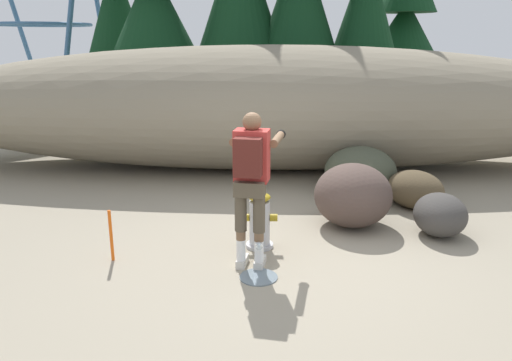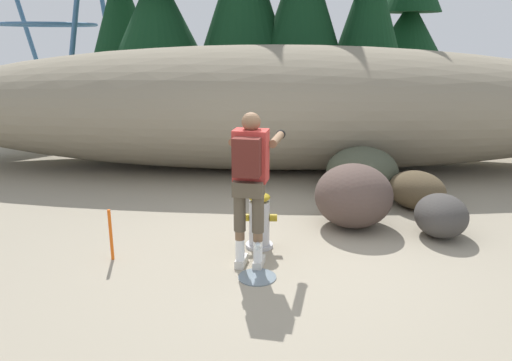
{
  "view_description": "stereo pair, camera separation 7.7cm",
  "coord_description": "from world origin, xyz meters",
  "px_view_note": "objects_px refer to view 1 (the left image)",
  "views": [
    {
      "loc": [
        -0.11,
        -5.19,
        2.43
      ],
      "look_at": [
        -0.23,
        0.65,
        0.75
      ],
      "focal_mm": 34.69,
      "sensor_mm": 36.0,
      "label": 1
    },
    {
      "loc": [
        -0.04,
        -5.19,
        2.43
      ],
      "look_at": [
        -0.23,
        0.65,
        0.75
      ],
      "focal_mm": 34.69,
      "sensor_mm": 36.0,
      "label": 2
    }
  ],
  "objects_px": {
    "boulder_large": "(353,195)",
    "boulder_outlier": "(440,215)",
    "boulder_mid": "(360,171)",
    "boulder_small": "(415,189)",
    "survey_stake": "(111,236)",
    "utility_worker": "(251,171)",
    "fire_hydrant": "(260,221)"
  },
  "relations": [
    {
      "from": "boulder_large",
      "to": "boulder_outlier",
      "type": "relative_size",
      "value": 1.29
    },
    {
      "from": "boulder_mid",
      "to": "utility_worker",
      "type": "bearing_deg",
      "value": -122.61
    },
    {
      "from": "boulder_outlier",
      "to": "survey_stake",
      "type": "distance_m",
      "value": 4.06
    },
    {
      "from": "boulder_mid",
      "to": "boulder_small",
      "type": "relative_size",
      "value": 1.33
    },
    {
      "from": "boulder_large",
      "to": "boulder_mid",
      "type": "bearing_deg",
      "value": 75.64
    },
    {
      "from": "utility_worker",
      "to": "boulder_outlier",
      "type": "relative_size",
      "value": 2.13
    },
    {
      "from": "fire_hydrant",
      "to": "boulder_large",
      "type": "bearing_deg",
      "value": 31.26
    },
    {
      "from": "utility_worker",
      "to": "survey_stake",
      "type": "relative_size",
      "value": 2.83
    },
    {
      "from": "boulder_large",
      "to": "fire_hydrant",
      "type": "bearing_deg",
      "value": -148.74
    },
    {
      "from": "boulder_large",
      "to": "survey_stake",
      "type": "distance_m",
      "value": 3.13
    },
    {
      "from": "survey_stake",
      "to": "boulder_small",
      "type": "bearing_deg",
      "value": 25.78
    },
    {
      "from": "fire_hydrant",
      "to": "utility_worker",
      "type": "xyz_separation_m",
      "value": [
        -0.08,
        -0.48,
        0.75
      ]
    },
    {
      "from": "fire_hydrant",
      "to": "boulder_small",
      "type": "height_order",
      "value": "fire_hydrant"
    },
    {
      "from": "utility_worker",
      "to": "boulder_small",
      "type": "height_order",
      "value": "utility_worker"
    },
    {
      "from": "boulder_outlier",
      "to": "utility_worker",
      "type": "bearing_deg",
      "value": -158.95
    },
    {
      "from": "utility_worker",
      "to": "boulder_large",
      "type": "xyz_separation_m",
      "value": [
        1.32,
        1.23,
        -0.66
      ]
    },
    {
      "from": "boulder_small",
      "to": "boulder_outlier",
      "type": "bearing_deg",
      "value": -89.32
    },
    {
      "from": "utility_worker",
      "to": "boulder_outlier",
      "type": "bearing_deg",
      "value": -59.33
    },
    {
      "from": "survey_stake",
      "to": "fire_hydrant",
      "type": "bearing_deg",
      "value": 13.68
    },
    {
      "from": "utility_worker",
      "to": "boulder_mid",
      "type": "distance_m",
      "value": 3.17
    },
    {
      "from": "fire_hydrant",
      "to": "utility_worker",
      "type": "height_order",
      "value": "utility_worker"
    },
    {
      "from": "boulder_outlier",
      "to": "survey_stake",
      "type": "height_order",
      "value": "survey_stake"
    },
    {
      "from": "boulder_mid",
      "to": "boulder_small",
      "type": "xyz_separation_m",
      "value": [
        0.7,
        -0.62,
        -0.11
      ]
    },
    {
      "from": "boulder_large",
      "to": "survey_stake",
      "type": "height_order",
      "value": "boulder_large"
    },
    {
      "from": "boulder_large",
      "to": "boulder_small",
      "type": "bearing_deg",
      "value": 35.64
    },
    {
      "from": "utility_worker",
      "to": "survey_stake",
      "type": "height_order",
      "value": "utility_worker"
    },
    {
      "from": "boulder_mid",
      "to": "boulder_small",
      "type": "height_order",
      "value": "boulder_mid"
    },
    {
      "from": "boulder_large",
      "to": "boulder_outlier",
      "type": "distance_m",
      "value": 1.12
    },
    {
      "from": "fire_hydrant",
      "to": "utility_worker",
      "type": "bearing_deg",
      "value": -99.7
    },
    {
      "from": "fire_hydrant",
      "to": "boulder_outlier",
      "type": "height_order",
      "value": "fire_hydrant"
    },
    {
      "from": "boulder_mid",
      "to": "survey_stake",
      "type": "relative_size",
      "value": 1.96
    },
    {
      "from": "boulder_small",
      "to": "survey_stake",
      "type": "distance_m",
      "value": 4.39
    }
  ]
}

